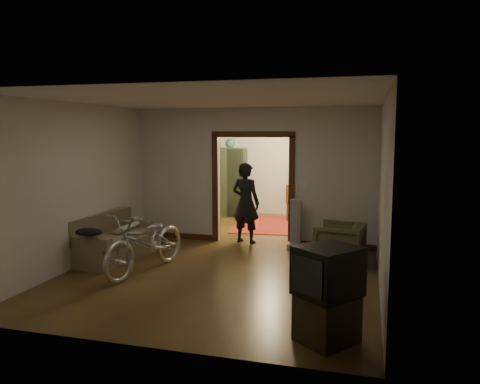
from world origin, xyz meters
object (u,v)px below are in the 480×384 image
at_px(locker, 230,182).
at_px(person, 246,203).
at_px(bicycle, 146,241).
at_px(armchair, 339,244).
at_px(sofa, 115,236).
at_px(desk, 324,205).

bearing_deg(locker, person, -85.50).
bearing_deg(bicycle, armchair, 34.76).
bearing_deg(locker, sofa, -117.05).
bearing_deg(desk, bicycle, -112.94).
bearing_deg(bicycle, locker, 103.22).
relative_size(locker, desk, 1.75).
xyz_separation_m(sofa, person, (2.00, 1.81, 0.43)).
xyz_separation_m(bicycle, desk, (2.41, 5.53, -0.12)).
xyz_separation_m(sofa, armchair, (3.99, 0.68, -0.04)).
height_order(bicycle, armchair, bicycle).
distance_m(locker, desk, 2.63).
bearing_deg(armchair, person, -110.47).
distance_m(armchair, person, 2.34).
xyz_separation_m(sofa, desk, (3.35, 4.90, -0.01)).
relative_size(sofa, armchair, 2.21).
height_order(sofa, armchair, sofa).
bearing_deg(sofa, bicycle, -27.36).
height_order(person, locker, locker).
xyz_separation_m(armchair, locker, (-3.22, 4.10, 0.57)).
bearing_deg(desk, armchair, -80.71).
distance_m(armchair, desk, 4.26).
bearing_deg(sofa, locker, 87.27).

